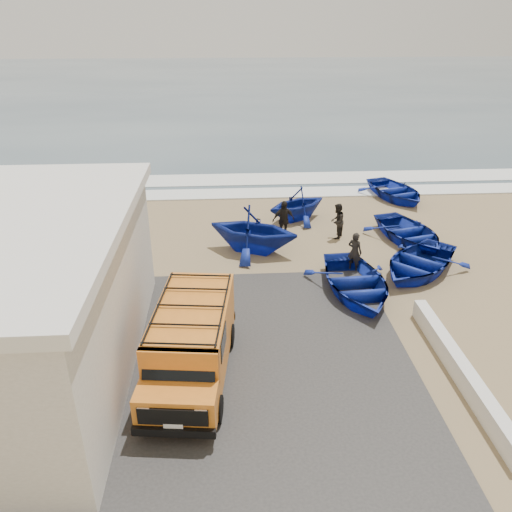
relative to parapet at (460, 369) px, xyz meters
name	(u,v)px	position (x,y,z in m)	size (l,w,h in m)	color
ground	(259,320)	(-5.00, 3.00, -0.28)	(160.00, 160.00, 0.00)	#927A55
slab	(191,363)	(-7.00, 1.00, -0.25)	(12.00, 10.00, 0.05)	#3A3835
ocean	(230,85)	(-5.00, 59.00, -0.27)	(180.00, 88.00, 0.01)	#385166
surf_line	(244,193)	(-5.00, 15.00, -0.25)	(180.00, 1.60, 0.06)	white
surf_wash	(242,179)	(-5.00, 17.50, -0.26)	(180.00, 2.20, 0.04)	white
parapet	(460,369)	(0.00, 0.00, 0.00)	(0.35, 6.00, 0.55)	silver
van	(191,341)	(-6.91, 0.57, 0.80)	(2.33, 4.83, 2.00)	orange
boat_near_left	(356,282)	(-1.66, 4.45, 0.16)	(2.97, 4.16, 0.86)	#132A9B
boat_near_right	(419,262)	(1.00, 5.81, 0.15)	(2.91, 4.08, 0.85)	#132A9B
boat_mid_left	(253,229)	(-4.91, 8.01, 0.67)	(3.09, 3.59, 1.89)	#132A9B
boat_mid_right	(409,232)	(1.59, 8.57, 0.13)	(2.82, 3.94, 0.82)	#132A9B
boat_far_left	(297,203)	(-2.72, 11.27, 0.50)	(2.55, 2.95, 1.56)	#132A9B
boat_far_right	(395,191)	(2.70, 13.83, 0.14)	(2.84, 3.98, 0.82)	#132A9B
fisherman_front	(355,252)	(-1.31, 6.15, 0.47)	(0.55, 0.36, 1.50)	black
fisherman_middle	(337,221)	(-1.33, 9.11, 0.48)	(0.73, 0.57, 1.51)	black
fisherman_back	(283,220)	(-3.58, 9.17, 0.56)	(0.98, 0.41, 1.67)	black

